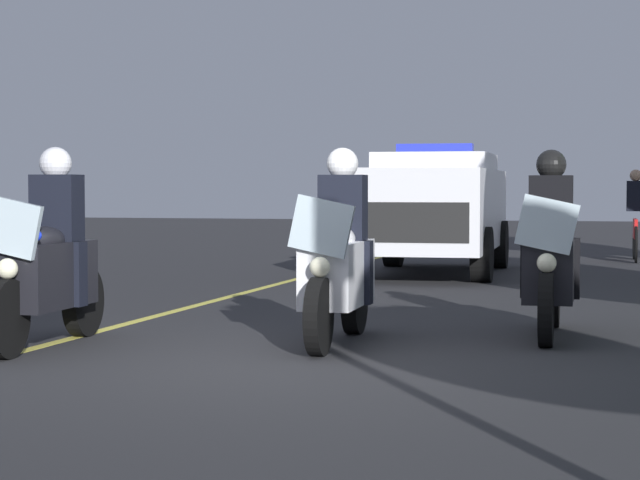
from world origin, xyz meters
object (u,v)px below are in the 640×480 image
(police_motorcycle_trailing, at_px, (550,260))
(police_suv, at_px, (434,206))
(cyclist_background, at_px, (635,215))
(police_motorcycle_lead_left, at_px, (47,266))
(police_motorcycle_lead_right, at_px, (338,264))

(police_motorcycle_trailing, height_order, police_suv, police_suv)
(cyclist_background, bearing_deg, police_motorcycle_trailing, -3.10)
(police_motorcycle_trailing, relative_size, cyclist_background, 1.22)
(police_motorcycle_lead_left, bearing_deg, cyclist_background, 160.88)
(police_motorcycle_lead_right, height_order, police_motorcycle_trailing, same)
(police_motorcycle_lead_right, bearing_deg, police_motorcycle_trailing, 120.54)
(police_motorcycle_lead_left, height_order, police_motorcycle_lead_right, same)
(police_suv, bearing_deg, police_motorcycle_lead_left, -10.17)
(police_suv, bearing_deg, cyclist_background, 143.94)
(police_motorcycle_trailing, bearing_deg, police_suv, -162.57)
(police_motorcycle_lead_left, xyz_separation_m, police_motorcycle_lead_right, (-0.84, 2.36, 0.00))
(police_motorcycle_lead_right, distance_m, police_motorcycle_trailing, 2.02)
(police_motorcycle_lead_right, distance_m, police_suv, 8.69)
(police_suv, bearing_deg, police_motorcycle_trailing, 17.43)
(police_motorcycle_lead_left, xyz_separation_m, police_motorcycle_trailing, (-1.86, 4.10, 0.00))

